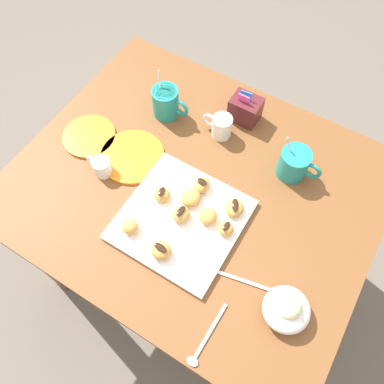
% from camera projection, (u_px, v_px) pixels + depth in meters
% --- Properties ---
extents(ground_plane, '(8.00, 8.00, 0.00)m').
position_uv_depth(ground_plane, '(194.00, 264.00, 1.72)').
color(ground_plane, '#665B51').
extents(dining_table, '(1.01, 0.83, 0.73)m').
position_uv_depth(dining_table, '(195.00, 205.00, 1.19)').
color(dining_table, brown).
rests_on(dining_table, ground_plane).
extents(pastry_plate_square, '(0.31, 0.31, 0.02)m').
position_uv_depth(pastry_plate_square, '(181.00, 220.00, 1.02)').
color(pastry_plate_square, white).
rests_on(pastry_plate_square, dining_table).
extents(coffee_mug_teal_left, '(0.12, 0.08, 0.15)m').
position_uv_depth(coffee_mug_teal_left, '(166.00, 102.00, 1.16)').
color(coffee_mug_teal_left, teal).
rests_on(coffee_mug_teal_left, dining_table).
extents(coffee_mug_teal_right, '(0.12, 0.08, 0.14)m').
position_uv_depth(coffee_mug_teal_right, '(294.00, 163.00, 1.05)').
color(coffee_mug_teal_right, teal).
rests_on(coffee_mug_teal_right, dining_table).
extents(cream_pitcher_white, '(0.10, 0.06, 0.07)m').
position_uv_depth(cream_pitcher_white, '(221.00, 126.00, 1.13)').
color(cream_pitcher_white, white).
rests_on(cream_pitcher_white, dining_table).
extents(sugar_caddy, '(0.09, 0.07, 0.11)m').
position_uv_depth(sugar_caddy, '(245.00, 109.00, 1.16)').
color(sugar_caddy, '#561E23').
rests_on(sugar_caddy, dining_table).
extents(ice_cream_bowl, '(0.11, 0.11, 0.08)m').
position_uv_depth(ice_cream_bowl, '(287.00, 309.00, 0.88)').
color(ice_cream_bowl, white).
rests_on(ice_cream_bowl, dining_table).
extents(chocolate_sauce_pitcher, '(0.09, 0.05, 0.06)m').
position_uv_depth(chocolate_sauce_pitcher, '(102.00, 166.00, 1.07)').
color(chocolate_sauce_pitcher, white).
rests_on(chocolate_sauce_pitcher, dining_table).
extents(saucer_orange_left, '(0.16, 0.16, 0.01)m').
position_uv_depth(saucer_orange_left, '(89.00, 136.00, 1.15)').
color(saucer_orange_left, orange).
rests_on(saucer_orange_left, dining_table).
extents(saucer_orange_right, '(0.19, 0.19, 0.01)m').
position_uv_depth(saucer_orange_right, '(132.00, 156.00, 1.12)').
color(saucer_orange_right, orange).
rests_on(saucer_orange_right, dining_table).
extents(loose_spoon_near_saucer, '(0.16, 0.04, 0.01)m').
position_uv_depth(loose_spoon_near_saucer, '(257.00, 285.00, 0.94)').
color(loose_spoon_near_saucer, silver).
rests_on(loose_spoon_near_saucer, dining_table).
extents(loose_spoon_by_plate, '(0.03, 0.16, 0.01)m').
position_uv_depth(loose_spoon_by_plate, '(204.00, 342.00, 0.87)').
color(loose_spoon_by_plate, silver).
rests_on(loose_spoon_by_plate, dining_table).
extents(beignet_0, '(0.05, 0.06, 0.04)m').
position_uv_depth(beignet_0, '(181.00, 214.00, 1.00)').
color(beignet_0, '#D19347').
rests_on(beignet_0, pastry_plate_square).
extents(chocolate_drizzle_0, '(0.02, 0.03, 0.00)m').
position_uv_depth(chocolate_drizzle_0, '(181.00, 211.00, 0.98)').
color(chocolate_drizzle_0, black).
rests_on(chocolate_drizzle_0, beignet_0).
extents(beignet_1, '(0.05, 0.05, 0.04)m').
position_uv_depth(beignet_1, '(130.00, 227.00, 0.98)').
color(beignet_1, '#D19347').
rests_on(beignet_1, pastry_plate_square).
extents(beignet_2, '(0.06, 0.06, 0.03)m').
position_uv_depth(beignet_2, '(162.00, 195.00, 1.02)').
color(beignet_2, '#D19347').
rests_on(beignet_2, pastry_plate_square).
extents(chocolate_drizzle_2, '(0.02, 0.03, 0.00)m').
position_uv_depth(chocolate_drizzle_2, '(162.00, 192.00, 1.01)').
color(chocolate_drizzle_2, black).
rests_on(chocolate_drizzle_2, beignet_2).
extents(beignet_3, '(0.06, 0.06, 0.03)m').
position_uv_depth(beignet_3, '(234.00, 208.00, 1.01)').
color(beignet_3, '#D19347').
rests_on(beignet_3, pastry_plate_square).
extents(chocolate_drizzle_3, '(0.03, 0.04, 0.00)m').
position_uv_depth(chocolate_drizzle_3, '(235.00, 205.00, 0.99)').
color(chocolate_drizzle_3, black).
rests_on(chocolate_drizzle_3, beignet_3).
extents(beignet_4, '(0.04, 0.04, 0.03)m').
position_uv_depth(beignet_4, '(226.00, 229.00, 0.98)').
color(beignet_4, '#D19347').
rests_on(beignet_4, pastry_plate_square).
extents(chocolate_drizzle_4, '(0.02, 0.03, 0.00)m').
position_uv_depth(chocolate_drizzle_4, '(226.00, 226.00, 0.96)').
color(chocolate_drizzle_4, black).
rests_on(chocolate_drizzle_4, beignet_4).
extents(beignet_5, '(0.05, 0.06, 0.04)m').
position_uv_depth(beignet_5, '(202.00, 185.00, 1.04)').
color(beignet_5, '#D19347').
rests_on(beignet_5, pastry_plate_square).
extents(chocolate_drizzle_5, '(0.03, 0.02, 0.00)m').
position_uv_depth(chocolate_drizzle_5, '(202.00, 182.00, 1.02)').
color(chocolate_drizzle_5, black).
rests_on(chocolate_drizzle_5, beignet_5).
extents(beignet_6, '(0.06, 0.06, 0.04)m').
position_uv_depth(beignet_6, '(161.00, 250.00, 0.95)').
color(beignet_6, '#D19347').
rests_on(beignet_6, pastry_plate_square).
extents(chocolate_drizzle_6, '(0.04, 0.02, 0.00)m').
position_uv_depth(chocolate_drizzle_6, '(160.00, 247.00, 0.93)').
color(chocolate_drizzle_6, black).
rests_on(chocolate_drizzle_6, beignet_6).
extents(beignet_7, '(0.07, 0.07, 0.03)m').
position_uv_depth(beignet_7, '(191.00, 198.00, 1.02)').
color(beignet_7, '#D19347').
rests_on(beignet_7, pastry_plate_square).
extents(beignet_8, '(0.06, 0.06, 0.04)m').
position_uv_depth(beignet_8, '(208.00, 216.00, 0.99)').
color(beignet_8, '#D19347').
rests_on(beignet_8, pastry_plate_square).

